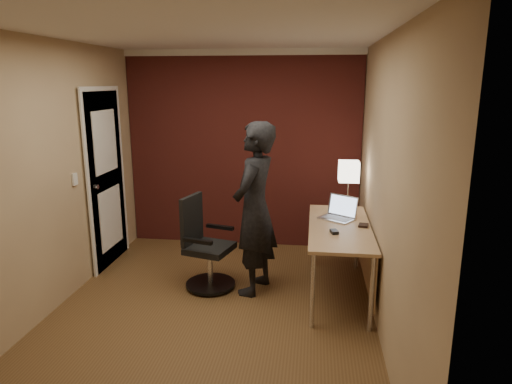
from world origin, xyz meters
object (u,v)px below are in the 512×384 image
person (255,209)px  desk (347,238)px  office_chair (205,249)px  desk_lamp (349,172)px  mouse (334,232)px  wallet (363,225)px  laptop (340,212)px

person → desk: bearing=106.4°
desk → person: bearing=-179.0°
office_chair → person: bearing=-1.7°
desk → desk_lamp: bearing=86.7°
desk → person: 0.96m
desk_lamp → office_chair: bearing=-156.9°
mouse → office_chair: 1.37m
desk_lamp → office_chair: desk_lamp is taller
desk_lamp → wallet: 0.76m
desk → mouse: bearing=-118.9°
desk_lamp → office_chair: (-1.48, -0.63, -0.73)m
desk → office_chair: office_chair is taller
mouse → wallet: bearing=24.8°
desk_lamp → wallet: desk_lamp is taller
desk → office_chair: size_ratio=1.57×
laptop → wallet: (0.22, -0.25, -0.05)m
office_chair → person: person is taller
desk → laptop: (-0.07, 0.25, 0.19)m
laptop → mouse: 0.51m
office_chair → desk_lamp: bearing=23.1°
desk_lamp → person: 1.18m
office_chair → desk: bearing=0.0°
desk → wallet: bearing=-0.0°
desk → office_chair: bearing=-180.0°
desk → desk_lamp: desk_lamp is taller
office_chair → person: 0.69m
wallet → office_chair: office_chair is taller
desk → desk_lamp: size_ratio=2.80×
desk → person: size_ratio=0.86×
person → desk_lamp: bearing=139.5°
desk → person: person is taller
wallet → office_chair: bearing=-180.0°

